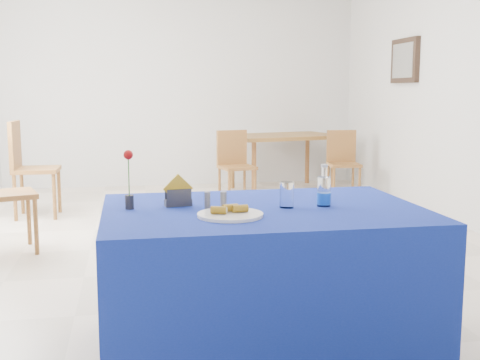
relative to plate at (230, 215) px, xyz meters
name	(u,v)px	position (x,y,z in m)	size (l,w,h in m)	color
floor	(219,244)	(0.30, 2.41, -0.77)	(7.00, 7.00, 0.00)	beige
room_shell	(218,43)	(0.30, 2.41, 0.98)	(7.00, 7.00, 7.00)	silver
picture_frame	(405,61)	(2.77, 4.01, 0.93)	(0.06, 0.64, 0.52)	black
picture_art	(403,61)	(2.75, 4.01, 0.93)	(0.02, 0.52, 0.40)	#998C66
plate	(230,215)	(0.00, 0.00, 0.00)	(0.31, 0.31, 0.01)	white
drinking_glass	(287,195)	(0.32, 0.16, 0.06)	(0.07, 0.07, 0.13)	white
salt_shaker	(223,200)	(0.00, 0.20, 0.04)	(0.03, 0.03, 0.09)	slate
pepper_shaker	(207,200)	(-0.08, 0.21, 0.04)	(0.03, 0.03, 0.09)	slate
blue_table	(263,280)	(0.20, 0.19, -0.39)	(1.60, 1.10, 0.76)	#102697
water_bottle	(324,192)	(0.51, 0.17, 0.06)	(0.07, 0.07, 0.21)	silver
napkin_holder	(178,197)	(-0.22, 0.30, 0.04)	(0.15, 0.08, 0.17)	#3C3C41
rose_vase	(129,181)	(-0.46, 0.27, 0.13)	(0.05, 0.05, 0.30)	#242328
oak_table	(283,140)	(1.61, 5.25, -0.09)	(1.63, 1.25, 0.76)	brown
chair_bg_left	(235,161)	(0.80, 4.45, -0.26)	(0.46, 0.46, 0.87)	brown
chair_bg_right	(343,159)	(2.23, 4.54, -0.28)	(0.42, 0.42, 0.85)	brown
chair_win_b	(27,162)	(-1.53, 3.93, -0.17)	(0.47, 0.47, 1.03)	brown
banana_pieces	(230,209)	(0.00, 0.02, 0.03)	(0.19, 0.10, 0.04)	gold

